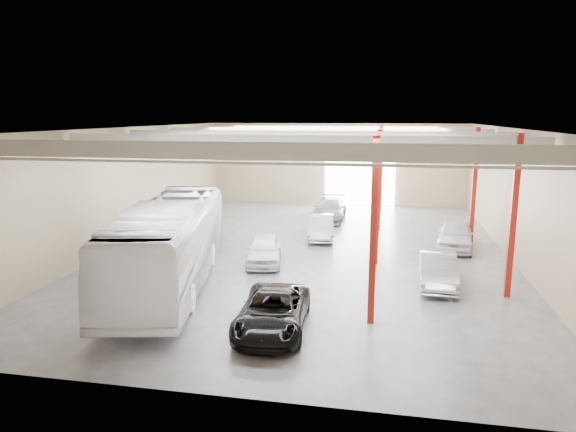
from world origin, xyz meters
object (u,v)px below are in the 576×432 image
(black_sedan, at_px, (273,311))
(car_right_far, at_px, (455,235))
(coach_bus, at_px, (171,243))
(car_row_a, at_px, (264,249))
(car_row_c, at_px, (329,209))
(car_row_b, at_px, (321,227))
(car_right_near, at_px, (438,270))

(black_sedan, bearing_deg, car_right_far, 55.57)
(coach_bus, relative_size, black_sedan, 2.69)
(car_row_a, xyz_separation_m, car_row_c, (2.15, 12.00, 0.05))
(coach_bus, xyz_separation_m, black_sedan, (5.78, -4.38, -1.22))
(car_row_a, xyz_separation_m, car_row_b, (2.25, 6.02, -0.01))
(car_row_c, relative_size, car_right_near, 1.21)
(coach_bus, distance_m, car_row_c, 16.98)
(car_row_b, bearing_deg, coach_bus, -126.79)
(black_sedan, height_order, car_right_far, car_right_far)
(car_row_a, bearing_deg, car_right_far, 15.54)
(coach_bus, xyz_separation_m, car_right_near, (12.14, 1.91, -1.19))
(black_sedan, distance_m, car_row_a, 8.68)
(car_right_near, relative_size, car_right_far, 0.94)
(car_row_a, distance_m, car_row_b, 6.43)
(black_sedan, bearing_deg, car_row_a, 101.76)
(car_row_b, bearing_deg, car_row_c, 83.92)
(coach_bus, distance_m, car_right_near, 12.35)
(car_row_b, distance_m, car_right_near, 10.33)
(black_sedan, xyz_separation_m, car_row_a, (-2.32, 8.36, 0.03))
(car_row_a, height_order, car_right_far, car_right_far)
(car_row_c, xyz_separation_m, car_right_near, (6.53, -14.07, -0.05))
(car_row_b, xyz_separation_m, car_row_c, (-0.10, 5.98, 0.06))
(coach_bus, xyz_separation_m, car_row_a, (3.46, 3.98, -1.19))
(car_row_b, bearing_deg, car_right_near, -58.58)
(car_right_near, bearing_deg, car_row_a, 168.76)
(coach_bus, relative_size, car_row_c, 2.53)
(coach_bus, bearing_deg, car_right_near, -2.76)
(black_sedan, height_order, car_row_b, car_row_b)
(black_sedan, height_order, car_right_near, car_right_near)
(black_sedan, bearing_deg, coach_bus, 139.12)
(coach_bus, bearing_deg, car_row_c, 58.93)
(coach_bus, height_order, car_row_b, coach_bus)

